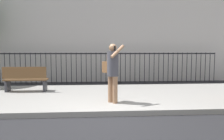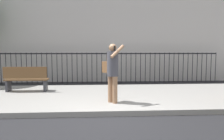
% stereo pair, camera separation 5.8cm
% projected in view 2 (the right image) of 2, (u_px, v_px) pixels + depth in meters
% --- Properties ---
extents(ground_plane, '(60.00, 60.00, 0.00)m').
position_uv_depth(ground_plane, '(111.00, 117.00, 5.67)').
color(ground_plane, black).
extents(sidewalk, '(28.00, 4.40, 0.15)m').
position_uv_depth(sidewalk, '(107.00, 96.00, 7.85)').
color(sidewalk, gray).
rests_on(sidewalk, ground).
extents(iron_fence, '(12.03, 0.04, 1.60)m').
position_uv_depth(iron_fence, '(104.00, 64.00, 11.44)').
color(iron_fence, black).
rests_on(iron_fence, ground).
extents(pedestrian_on_phone, '(0.66, 0.71, 1.75)m').
position_uv_depth(pedestrian_on_phone, '(112.00, 69.00, 6.52)').
color(pedestrian_on_phone, '#936B4C').
rests_on(pedestrian_on_phone, sidewalk).
extents(street_bench, '(1.60, 0.45, 0.95)m').
position_uv_depth(street_bench, '(26.00, 78.00, 8.35)').
color(street_bench, brown).
rests_on(street_bench, sidewalk).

